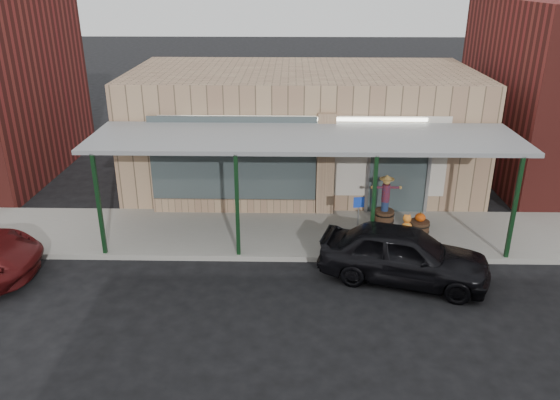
{
  "coord_description": "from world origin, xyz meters",
  "views": [
    {
      "loc": [
        -0.38,
        -11.12,
        7.28
      ],
      "look_at": [
        -0.67,
        2.6,
        1.58
      ],
      "focal_mm": 35.0,
      "sensor_mm": 36.0,
      "label": 1
    }
  ],
  "objects_px": {
    "barrel_scarecrow": "(385,207)",
    "barrel_pumpkin": "(419,226)",
    "handicap_sign": "(358,215)",
    "parked_sedan": "(404,254)"
  },
  "relations": [
    {
      "from": "barrel_scarecrow",
      "to": "barrel_pumpkin",
      "type": "bearing_deg",
      "value": -28.84
    },
    {
      "from": "barrel_scarecrow",
      "to": "barrel_pumpkin",
      "type": "xyz_separation_m",
      "value": [
        0.93,
        -0.73,
        -0.29
      ]
    },
    {
      "from": "barrel_scarecrow",
      "to": "barrel_pumpkin",
      "type": "height_order",
      "value": "barrel_scarecrow"
    },
    {
      "from": "barrel_scarecrow",
      "to": "barrel_pumpkin",
      "type": "distance_m",
      "value": 1.22
    },
    {
      "from": "barrel_pumpkin",
      "to": "parked_sedan",
      "type": "relative_size",
      "value": 0.15
    },
    {
      "from": "handicap_sign",
      "to": "parked_sedan",
      "type": "relative_size",
      "value": 0.32
    },
    {
      "from": "handicap_sign",
      "to": "parked_sedan",
      "type": "height_order",
      "value": "handicap_sign"
    },
    {
      "from": "parked_sedan",
      "to": "barrel_pumpkin",
      "type": "bearing_deg",
      "value": -4.44
    },
    {
      "from": "handicap_sign",
      "to": "parked_sedan",
      "type": "bearing_deg",
      "value": -67.12
    },
    {
      "from": "barrel_pumpkin",
      "to": "parked_sedan",
      "type": "bearing_deg",
      "value": -111.32
    }
  ]
}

